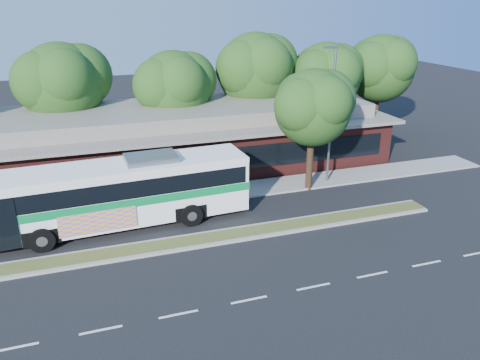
{
  "coord_description": "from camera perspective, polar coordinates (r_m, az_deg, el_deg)",
  "views": [
    {
      "loc": [
        -5.61,
        -20.46,
        11.8
      ],
      "look_at": [
        2.44,
        3.42,
        2.0
      ],
      "focal_mm": 35.0,
      "sensor_mm": 36.0,
      "label": 1
    }
  ],
  "objects": [
    {
      "name": "sidewalk",
      "position": [
        29.84,
        -6.28,
        -2.05
      ],
      "size": [
        44.0,
        2.6,
        0.12
      ],
      "primitive_type": "cube",
      "color": "gray",
      "rests_on": "ground"
    },
    {
      "name": "transit_bus",
      "position": [
        26.14,
        -14.1,
        -1.05
      ],
      "size": [
        14.0,
        3.8,
        3.89
      ],
      "rotation": [
        0.0,
        0.0,
        0.06
      ],
      "color": "white",
      "rests_on": "ground"
    },
    {
      "name": "lamp_post",
      "position": [
        31.27,
        11.04,
        8.12
      ],
      "size": [
        0.93,
        0.18,
        9.07
      ],
      "color": "slate",
      "rests_on": "ground"
    },
    {
      "name": "sidewalk_tree",
      "position": [
        29.99,
        9.38,
        8.99
      ],
      "size": [
        5.38,
        4.83,
        7.88
      ],
      "color": "black",
      "rests_on": "ground"
    },
    {
      "name": "tree_bg_b",
      "position": [
        37.05,
        -20.28,
        11.19
      ],
      "size": [
        6.69,
        6.0,
        9.0
      ],
      "color": "black",
      "rests_on": "ground"
    },
    {
      "name": "plaza_building",
      "position": [
        35.27,
        -8.79,
        5.08
      ],
      "size": [
        33.2,
        11.2,
        4.45
      ],
      "color": "#4F1B19",
      "rests_on": "ground"
    },
    {
      "name": "tree_bg_e",
      "position": [
        41.29,
        10.88,
        12.45
      ],
      "size": [
        6.47,
        5.8,
        8.5
      ],
      "color": "black",
      "rests_on": "ground"
    },
    {
      "name": "tree_bg_f",
      "position": [
        45.29,
        17.12,
        13.06
      ],
      "size": [
        6.69,
        6.0,
        8.92
      ],
      "color": "black",
      "rests_on": "ground"
    },
    {
      "name": "ground",
      "position": [
        24.28,
        -2.9,
        -7.86
      ],
      "size": [
        120.0,
        120.0,
        0.0
      ],
      "primitive_type": "plane",
      "color": "black",
      "rests_on": "ground"
    },
    {
      "name": "median_strip",
      "position": [
        24.75,
        -3.29,
        -7.06
      ],
      "size": [
        26.0,
        1.1,
        0.15
      ],
      "primitive_type": "cube",
      "color": "#474D20",
      "rests_on": "ground"
    },
    {
      "name": "tree_bg_c",
      "position": [
        36.81,
        -7.52,
        11.37
      ],
      "size": [
        6.24,
        5.6,
        8.26
      ],
      "color": "black",
      "rests_on": "ground"
    },
    {
      "name": "tree_bg_d",
      "position": [
        39.58,
        2.43,
        13.42
      ],
      "size": [
        6.91,
        6.2,
        9.37
      ],
      "color": "black",
      "rests_on": "ground"
    }
  ]
}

